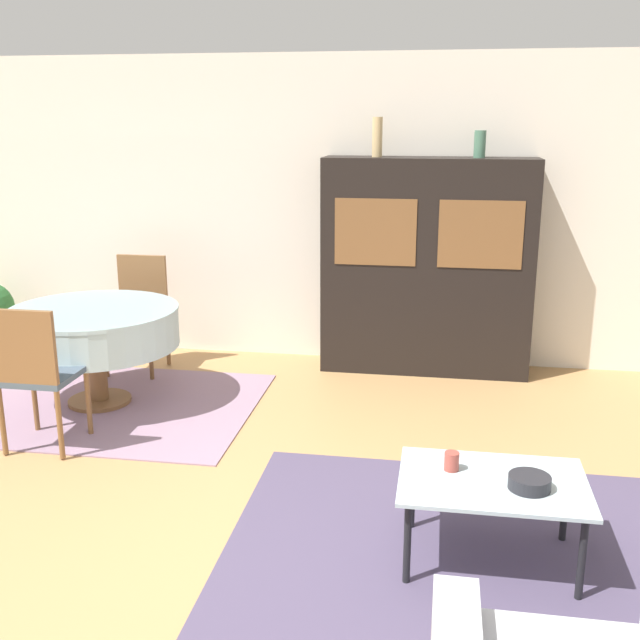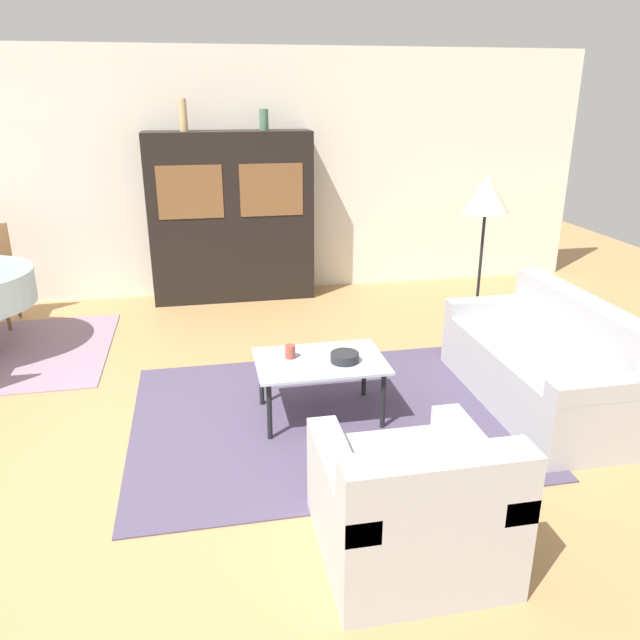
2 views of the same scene
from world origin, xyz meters
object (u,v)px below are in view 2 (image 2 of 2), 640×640
Objects in this scene: vase_short at (264,120)px; floor_lamp at (486,200)px; cup at (290,352)px; bowl at (345,357)px; display_cabinet at (232,218)px; vase_tall at (183,115)px; couch at (547,366)px; armchair at (411,507)px; coffee_table at (320,366)px.

floor_lamp is at bearing -44.67° from vase_short.
floor_lamp is 2.40m from cup.
floor_lamp is 2.20m from bowl.
display_cabinet is 1.17m from vase_tall.
bowl is at bearing -20.70° from cup.
floor_lamp is 4.78× the size of vase_tall.
vase_tall reaches higher than floor_lamp.
display_cabinet is (-2.12, 3.07, 0.62)m from couch.
armchair reaches higher than bowl.
cup is at bearing -85.72° from display_cabinet.
couch is at bearing -55.28° from display_cabinet.
vase_short reaches higher than floor_lamp.
bowl is (0.37, -0.14, -0.01)m from cup.
couch reaches higher than armchair.
vase_short is (-1.73, 3.07, 1.65)m from couch.
display_cabinet is 2.92m from cup.
floor_lamp is 16.22× the size of cup.
display_cabinet is 3.10m from bowl.
coffee_table is at bearing 159.11° from bowl.
cup is (-0.20, 0.08, 0.09)m from coffee_table.
couch is 1.95× the size of armchair.
display_cabinet is 1.10m from vase_short.
coffee_table is 2.31m from floor_lamp.
vase_short is (0.84, -0.00, -0.05)m from vase_tall.
cup reaches higher than bowl.
couch is at bearing -60.53° from vase_short.
armchair is 4.19× the size of vase_short.
vase_tall is at bearing 102.91° from cup.
coffee_table is 9.58× the size of cup.
cup is at bearing 102.94° from armchair.
couch is at bearing 42.25° from armchair.
coffee_table is 0.50× the size of display_cabinet.
coffee_table is 0.59× the size of floor_lamp.
bowl is (-0.00, 1.45, 0.19)m from armchair.
coffee_table is at bearing 86.25° from couch.
vase_tall is at bearing 180.00° from vase_short.
floor_lamp is (1.58, 2.72, 1.03)m from armchair.
floor_lamp is 7.11× the size of vase_short.
vase_tall reaches higher than coffee_table.
coffee_table is 3.34m from vase_short.
vase_short is (0.39, 0.00, 1.03)m from display_cabinet.
bowl is 3.53m from vase_tall.
vase_tall is (-1.03, 3.02, 1.52)m from bowl.
armchair is 1.53m from coffee_table.
coffee_table is 2.83× the size of vase_tall.
armchair is 3.31m from floor_lamp.
vase_short is (-1.77, 1.75, 0.62)m from floor_lamp.
armchair is 2.82× the size of vase_tall.
couch is 1.93m from cup.
cup is at bearing 159.30° from bowl.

